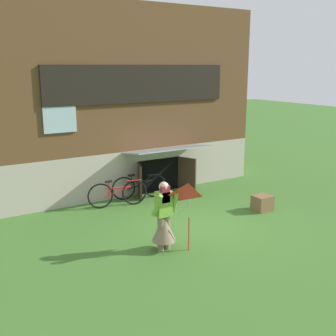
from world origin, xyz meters
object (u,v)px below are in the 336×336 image
Objects in this scene: kite at (188,200)px; bicycle_red at (117,194)px; wooden_crate at (262,203)px; bicycle_black at (139,187)px; person at (164,222)px.

bicycle_red is (0.09, 3.66, -0.84)m from kite.
bicycle_red is at bearing 88.53° from kite.
wooden_crate is at bearing -25.08° from bicycle_red.
bicycle_red is at bearing -144.98° from bicycle_black.
kite is at bearing -159.67° from wooden_crate.
kite is at bearing -89.77° from bicycle_black.
kite is at bearing -79.93° from bicycle_red.
bicycle_red reaches higher than wooden_crate.
bicycle_black is (0.97, 3.99, -0.85)m from kite.
bicycle_black reaches higher than wooden_crate.
kite is (0.30, -0.47, 0.58)m from person.
person is 3.22m from bicycle_red.
wooden_crate is (2.37, -2.75, -0.16)m from bicycle_black.
bicycle_black is at bearing 54.35° from person.
bicycle_black is 3.64m from wooden_crate.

